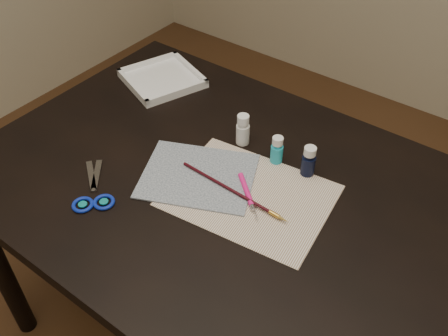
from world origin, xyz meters
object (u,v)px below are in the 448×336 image
Objects in this scene: paper at (249,195)px; paint_bottle_white at (243,129)px; paint_bottle_cyan at (277,150)px; paint_bottle_navy at (309,161)px; scissors at (90,185)px; canvas at (198,176)px; palette_tray at (162,78)px.

paint_bottle_white is (-0.13, 0.16, 0.04)m from paper.
paint_bottle_cyan is at bearing -5.89° from paint_bottle_white.
paint_bottle_white is 0.21m from paint_bottle_navy.
paint_bottle_white is 0.44× the size of scissors.
paper is 1.38× the size of canvas.
paint_bottle_white is at bearing 178.54° from paint_bottle_navy.
palette_tray is at bearing 143.08° from canvas.
canvas is at bearing -93.43° from paint_bottle_white.
paper is 0.18m from paint_bottle_navy.
paint_bottle_white is (0.01, 0.18, 0.04)m from canvas.
paint_bottle_navy is at bearing -102.03° from scissors.
paint_bottle_navy is at bearing 64.43° from paper.
canvas is 0.28m from paint_bottle_navy.
paint_bottle_navy is 0.42× the size of scissors.
paper is at bearing -83.78° from paint_bottle_cyan.
canvas is at bearing -140.97° from paint_bottle_navy.
paint_bottle_cyan reaches higher than scissors.
paint_bottle_navy reaches higher than canvas.
paper is 0.58m from palette_tray.
paper is 4.30× the size of paint_bottle_white.
paper is at bearing -111.52° from scissors.
canvas is 3.27× the size of paint_bottle_navy.
paint_bottle_cyan reaches higher than palette_tray.
canvas is 1.37× the size of scissors.
palette_tray is at bearing 153.44° from paper.
paint_bottle_navy is (0.22, 0.18, 0.04)m from canvas.
paint_bottle_navy is at bearing 4.32° from paint_bottle_cyan.
paint_bottle_cyan is (0.13, 0.17, 0.04)m from canvas.
paper is at bearing -26.56° from palette_tray.
paper is 0.15m from paint_bottle_cyan.
paint_bottle_white is 0.43m from scissors.
canvas is (-0.14, -0.02, 0.00)m from paper.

